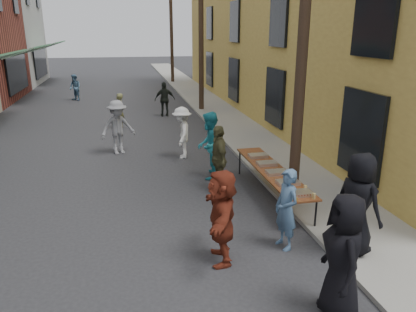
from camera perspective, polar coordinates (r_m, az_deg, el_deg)
name	(u,v)px	position (r m, az deg, el deg)	size (l,w,h in m)	color
ground	(122,292)	(7.19, -12.07, -18.19)	(120.00, 120.00, 0.00)	#28282B
sidewalk	(214,109)	(21.80, 0.89, 6.61)	(2.20, 60.00, 0.10)	gray
building_ochre	(337,11)	(22.68, 17.66, 18.83)	(10.00, 28.00, 10.00)	#B49240
utility_pole_near	(305,12)	(9.78, 13.47, 19.09)	(0.26, 0.26, 9.00)	#2D2116
utility_pole_mid	(201,21)	(21.27, -0.99, 18.39)	(0.26, 0.26, 9.00)	#2D2116
utility_pole_far	(171,24)	(33.13, -5.19, 17.98)	(0.26, 0.26, 9.00)	#2D2116
serving_table	(272,171)	(10.35, 9.01, -2.14)	(0.70, 4.00, 0.75)	maroon
catering_tray_sausage	(300,193)	(8.91, 12.78, -5.12)	(0.50, 0.33, 0.08)	maroon
catering_tray_foil_b	(288,182)	(9.46, 11.17, -3.67)	(0.50, 0.33, 0.08)	#B2B2B7
catering_tray_buns	(277,172)	(10.06, 9.63, -2.28)	(0.50, 0.33, 0.08)	tan
catering_tray_foil_d	(267,163)	(10.68, 8.27, -1.04)	(0.50, 0.33, 0.08)	#B2B2B7
catering_tray_buns_end	(258,156)	(11.30, 7.06, 0.05)	(0.50, 0.33, 0.08)	tan
condiment_jar_a	(296,200)	(8.57, 12.26, -6.01)	(0.07, 0.07, 0.08)	#A57F26
condiment_jar_b	(294,198)	(8.65, 12.00, -5.75)	(0.07, 0.07, 0.08)	#A57F26
condiment_jar_c	(292,196)	(8.74, 11.73, -5.50)	(0.07, 0.07, 0.08)	#A57F26
cup_stack	(314,196)	(8.78, 14.66, -5.47)	(0.08, 0.08, 0.12)	tan
guest_front_a	(343,257)	(6.38, 18.45, -13.31)	(0.95, 0.62, 1.95)	black
guest_front_b	(286,209)	(8.03, 10.96, -7.38)	(0.59, 0.39, 1.62)	#496B8E
guest_front_c	(209,146)	(11.53, 0.19, 1.47)	(0.94, 0.73, 1.94)	teal
guest_front_d	(182,133)	(13.45, -3.67, 3.28)	(1.11, 0.64, 1.72)	white
guest_front_e	(218,159)	(10.61, 1.48, -0.39)	(1.05, 0.44, 1.79)	brown
guest_queue_back	(222,216)	(7.43, 1.94, -8.49)	(1.66, 0.53, 1.79)	maroon
server	(358,203)	(8.02, 20.33, -6.24)	(0.95, 0.62, 1.94)	black
passerby_left	(118,127)	(14.22, -12.57, 3.95)	(1.20, 0.69, 1.86)	gray
passerby_mid	(165,99)	(20.21, -6.10, 7.94)	(0.99, 0.41, 1.69)	black
passerby_right	(120,111)	(17.95, -12.34, 6.18)	(0.56, 0.37, 1.53)	olive
passerby_far	(75,88)	(25.92, -18.19, 9.13)	(0.76, 0.59, 1.57)	#4B7191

